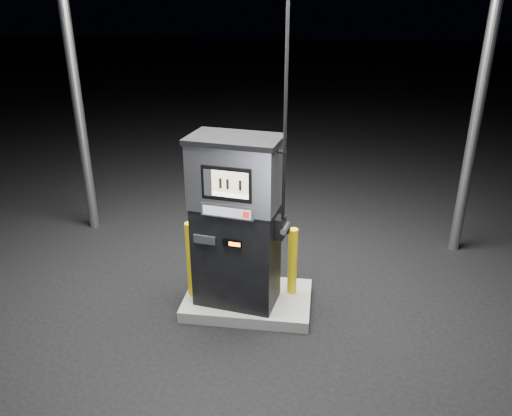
# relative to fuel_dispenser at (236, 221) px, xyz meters

# --- Properties ---
(ground) EXTENTS (80.00, 80.00, 0.00)m
(ground) POSITION_rel_fuel_dispenser_xyz_m (0.12, 0.10, -1.24)
(ground) COLOR black
(ground) RESTS_ON ground
(pump_island) EXTENTS (1.60, 1.00, 0.15)m
(pump_island) POSITION_rel_fuel_dispenser_xyz_m (0.12, 0.10, -1.16)
(pump_island) COLOR slate
(pump_island) RESTS_ON ground
(fuel_dispenser) EXTENTS (1.21, 0.78, 4.40)m
(fuel_dispenser) POSITION_rel_fuel_dispenser_xyz_m (0.00, 0.00, 0.00)
(fuel_dispenser) COLOR black
(fuel_dispenser) RESTS_ON pump_island
(bollard_left) EXTENTS (0.16, 0.16, 1.01)m
(bollard_left) POSITION_rel_fuel_dispenser_xyz_m (-0.58, 0.04, -0.58)
(bollard_left) COLOR #DAB50C
(bollard_left) RESTS_ON pump_island
(bollard_right) EXTENTS (0.14, 0.14, 0.91)m
(bollard_right) POSITION_rel_fuel_dispenser_xyz_m (0.67, 0.26, -0.64)
(bollard_right) COLOR #DAB50C
(bollard_right) RESTS_ON pump_island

